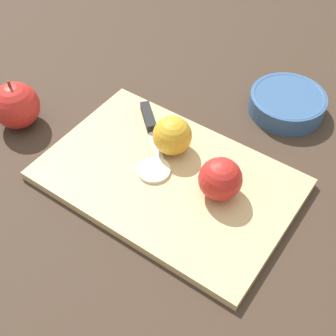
% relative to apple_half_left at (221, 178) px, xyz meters
% --- Properties ---
extents(ground_plane, '(4.00, 4.00, 0.00)m').
position_rel_apple_half_left_xyz_m(ground_plane, '(0.09, 0.00, -0.05)').
color(ground_plane, '#38281E').
extents(cutting_board, '(0.45, 0.34, 0.02)m').
position_rel_apple_half_left_xyz_m(cutting_board, '(0.09, 0.00, -0.04)').
color(cutting_board, tan).
rests_on(cutting_board, ground_plane).
extents(apple_half_left, '(0.07, 0.07, 0.07)m').
position_rel_apple_half_left_xyz_m(apple_half_left, '(0.00, 0.00, 0.00)').
color(apple_half_left, red).
rests_on(apple_half_left, cutting_board).
extents(apple_half_right, '(0.07, 0.07, 0.07)m').
position_rel_apple_half_left_xyz_m(apple_half_right, '(0.11, -0.06, -0.00)').
color(apple_half_right, gold).
rests_on(apple_half_right, cutting_board).
extents(knife, '(0.10, 0.13, 0.02)m').
position_rel_apple_half_left_xyz_m(knife, '(0.17, -0.10, -0.03)').
color(knife, silver).
rests_on(knife, cutting_board).
extents(apple_slice, '(0.06, 0.06, 0.01)m').
position_rel_apple_half_left_xyz_m(apple_slice, '(0.11, -0.00, -0.03)').
color(apple_slice, '#EFE5C6').
rests_on(apple_slice, cutting_board).
extents(apple_whole, '(0.09, 0.09, 0.10)m').
position_rel_apple_half_left_xyz_m(apple_whole, '(0.40, -0.02, -0.01)').
color(apple_whole, red).
rests_on(apple_whole, ground_plane).
extents(bowl, '(0.14, 0.14, 0.04)m').
position_rel_apple_half_left_xyz_m(bowl, '(-0.05, -0.25, -0.03)').
color(bowl, '#33517F').
rests_on(bowl, ground_plane).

